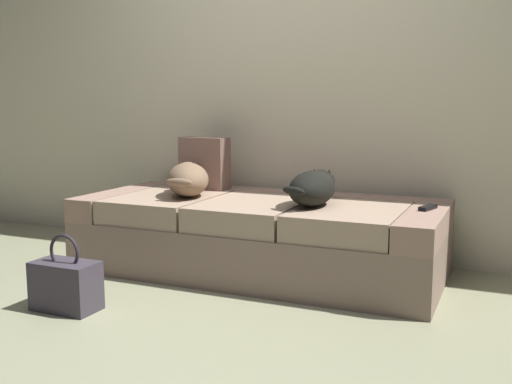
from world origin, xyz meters
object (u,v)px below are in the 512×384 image
at_px(dog_dark, 314,187).
at_px(tv_remote, 428,208).
at_px(throw_pillow, 204,163).
at_px(handbag, 66,285).
at_px(couch, 259,236).
at_px(dog_tan, 188,179).

distance_m(dog_dark, tv_remote, 0.62).
xyz_separation_m(throw_pillow, handbag, (-0.08, -1.26, -0.48)).
relative_size(tv_remote, handbag, 0.40).
bearing_deg(throw_pillow, couch, -27.44).
xyz_separation_m(tv_remote, throw_pillow, (-1.47, 0.23, 0.16)).
xyz_separation_m(dog_dark, tv_remote, (0.61, 0.10, -0.09)).
bearing_deg(tv_remote, dog_dark, -154.43).
bearing_deg(throw_pillow, tv_remote, -8.74).
distance_m(tv_remote, throw_pillow, 1.50).
bearing_deg(dog_tan, dog_dark, -1.64).
bearing_deg(dog_tan, throw_pillow, 98.89).
distance_m(couch, tv_remote, 0.99).
distance_m(dog_tan, dog_dark, 0.82).
bearing_deg(handbag, dog_dark, 44.71).
bearing_deg(tv_remote, throw_pillow, -172.27).
height_order(throw_pillow, handbag, throw_pillow).
relative_size(dog_tan, dog_dark, 0.98).
bearing_deg(dog_dark, throw_pillow, 159.52).
distance_m(dog_tan, tv_remote, 1.43).
bearing_deg(dog_tan, couch, 4.19).
xyz_separation_m(dog_tan, handbag, (-0.13, -0.96, -0.42)).
bearing_deg(throw_pillow, dog_dark, -20.48).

